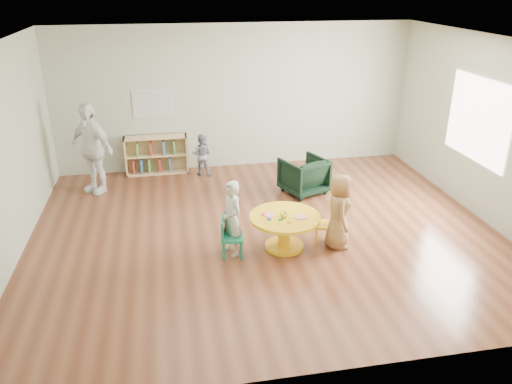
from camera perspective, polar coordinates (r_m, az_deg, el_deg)
room at (r=6.96m, az=1.29°, el=9.38°), size 7.10×7.00×2.80m
activity_table at (r=7.06m, az=3.30°, el=-3.88°), size 1.00×1.00×0.55m
kid_chair_left at (r=6.88m, az=-3.10°, el=-5.06°), size 0.34×0.34×0.57m
kid_chair_right at (r=7.32m, az=8.19°, el=-3.63°), size 0.36×0.36×0.53m
bookshelf at (r=10.00m, az=-11.37°, el=4.19°), size 1.20×0.30×0.75m
alphabet_poster at (r=9.85m, az=-11.75°, el=9.84°), size 0.74×0.01×0.54m
armchair at (r=8.92m, az=5.48°, el=1.89°), size 0.91×0.92×0.65m
child_left at (r=6.83m, az=-2.80°, el=-3.04°), size 0.39×0.46×1.08m
child_right at (r=7.10m, az=9.43°, el=-2.18°), size 0.42×0.58×1.10m
toddler at (r=9.73m, az=-6.20°, el=4.28°), size 0.48×0.43×0.83m
adult_caretaker at (r=9.24m, az=-18.30°, el=4.76°), size 0.98×0.91×1.62m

